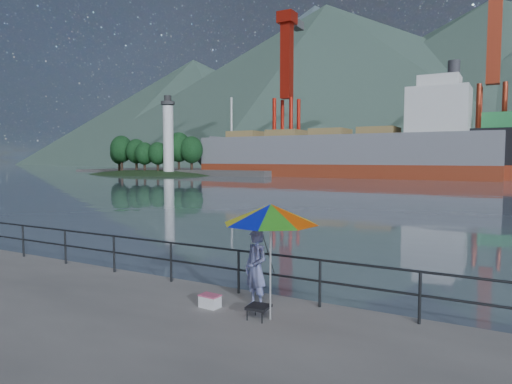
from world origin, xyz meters
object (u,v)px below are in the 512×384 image
Objects in this scene: fisherman at (256,269)px; bulk_carrier at (348,152)px; cooler_bag at (210,302)px; beach_umbrella at (271,214)px.

fisherman is 0.03× the size of bulk_carrier.
cooler_bag is (-0.86, -0.44, -0.71)m from fisherman.
fisherman is 1.45m from beach_umbrella.
fisherman is at bearing -73.53° from bulk_carrier.
bulk_carrier is at bearing 106.81° from beach_umbrella.
fisherman is at bearing 140.92° from beach_umbrella.
beach_umbrella is at bearing -73.19° from bulk_carrier.
cooler_bag is at bearing -74.28° from bulk_carrier.
fisherman reaches higher than cooler_bag.
beach_umbrella is 5.48× the size of cooler_bag.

